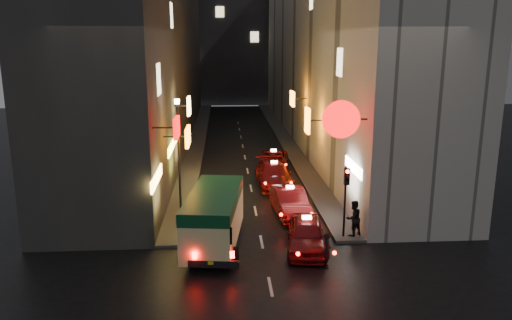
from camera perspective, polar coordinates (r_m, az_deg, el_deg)
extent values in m
cube|color=#383533|center=(48.19, -11.54, 12.71)|extent=(6.00, 52.00, 18.00)
cube|color=#F20A0A|center=(23.20, -9.06, 3.68)|extent=(0.18, 1.52, 0.93)
cube|color=orange|center=(27.35, -7.80, 2.69)|extent=(0.18, 1.93, 0.98)
cube|color=#EDBC52|center=(33.46, -7.68, 6.14)|extent=(0.18, 1.29, 1.22)
cube|color=#EDBC52|center=(24.35, -11.30, -2.02)|extent=(0.10, 3.66, 0.55)
cube|color=yellow|center=(31.05, -9.69, 1.38)|extent=(0.10, 3.50, 0.55)
cube|color=#EDBC52|center=(34.63, -9.10, 2.64)|extent=(0.10, 2.92, 0.55)
cube|color=#FFE5B2|center=(26.05, -11.08, 9.05)|extent=(0.06, 1.30, 1.60)
cube|color=#FFE5B2|center=(33.97, -9.65, 15.98)|extent=(0.06, 1.30, 1.60)
cube|color=#B3AEA4|center=(48.77, 7.93, 12.85)|extent=(6.00, 52.00, 18.00)
cylinder|color=#F20A0A|center=(23.70, 9.71, 4.60)|extent=(1.78, 0.18, 1.78)
cube|color=orange|center=(34.34, 5.89, 4.52)|extent=(0.18, 1.31, 1.73)
cube|color=orange|center=(40.39, 4.17, 7.02)|extent=(0.18, 1.67, 1.18)
cube|color=white|center=(26.39, 11.09, -0.81)|extent=(0.10, 3.20, 0.55)
cube|color=#FFE5B2|center=(29.58, 9.55, 10.96)|extent=(0.06, 1.30, 1.60)
cube|color=#37383D|center=(79.82, -2.63, 14.56)|extent=(30.00, 10.00, 22.00)
cube|color=#484643|center=(48.74, -6.68, 2.32)|extent=(1.50, 52.00, 0.15)
cube|color=#484643|center=(49.04, 3.30, 2.46)|extent=(1.50, 52.00, 0.15)
cube|color=#F0E396|center=(23.23, -4.79, -6.43)|extent=(2.90, 6.32, 2.24)
cube|color=#0D4323|center=(22.95, -4.83, -4.40)|extent=(2.92, 6.34, 0.56)
cube|color=black|center=(23.44, -4.79, -5.66)|extent=(2.61, 3.91, 0.51)
cube|color=black|center=(20.83, -4.87, -11.73)|extent=(2.10, 0.45, 0.30)
cube|color=#FF0A05|center=(20.63, -7.05, -10.81)|extent=(0.18, 0.06, 0.28)
cube|color=#FF0A05|center=(20.59, -2.73, -10.76)|extent=(0.18, 0.06, 0.28)
cylinder|color=black|center=(25.48, -6.82, -7.33)|extent=(0.22, 0.77, 0.77)
cylinder|color=black|center=(21.84, -2.28, -10.89)|extent=(0.22, 0.77, 0.77)
imported|color=maroon|center=(23.21, 5.79, -8.18)|extent=(2.95, 5.65, 1.71)
cube|color=white|center=(22.88, 5.84, -5.97)|extent=(0.44, 0.24, 0.16)
sphere|color=#FF0A05|center=(20.86, 4.82, -10.65)|extent=(0.16, 0.16, 0.16)
sphere|color=#FF0A05|center=(21.13, 8.96, -10.45)|extent=(0.16, 0.16, 0.16)
imported|color=maroon|center=(27.66, 3.90, -4.51)|extent=(2.72, 5.67, 1.75)
cube|color=white|center=(27.38, 3.93, -2.59)|extent=(0.43, 0.22, 0.16)
sphere|color=#FF0A05|center=(25.21, 2.90, -6.24)|extent=(0.16, 0.16, 0.16)
sphere|color=#FF0A05|center=(25.43, 6.38, -6.14)|extent=(0.16, 0.16, 0.16)
imported|color=maroon|center=(33.03, 2.08, -1.46)|extent=(2.58, 5.77, 1.80)
cube|color=white|center=(32.79, 2.09, 0.21)|extent=(0.43, 0.20, 0.16)
sphere|color=#FF0A05|center=(30.48, 1.08, -2.68)|extent=(0.16, 0.16, 0.16)
sphere|color=#FF0A05|center=(30.65, 4.05, -2.62)|extent=(0.16, 0.16, 0.16)
imported|color=maroon|center=(37.74, 2.03, 0.20)|extent=(2.57, 4.94, 1.50)
cube|color=white|center=(37.56, 2.04, 1.44)|extent=(0.44, 0.24, 0.16)
sphere|color=#FF0A05|center=(35.60, 1.31, -0.57)|extent=(0.16, 0.16, 0.16)
sphere|color=#FF0A05|center=(35.74, 3.43, -0.54)|extent=(0.16, 0.16, 0.16)
imported|color=black|center=(21.59, 8.13, -9.93)|extent=(0.40, 0.59, 1.74)
imported|color=black|center=(24.71, 11.09, -6.28)|extent=(0.88, 0.76, 2.00)
cylinder|color=black|center=(24.28, 10.12, -4.72)|extent=(0.10, 0.10, 3.50)
cube|color=black|center=(23.75, 10.35, -1.87)|extent=(0.26, 0.18, 0.80)
sphere|color=#FF0A05|center=(23.58, 10.44, -1.31)|extent=(0.18, 0.18, 0.18)
sphere|color=black|center=(23.64, 10.41, -1.94)|extent=(0.17, 0.17, 0.17)
sphere|color=black|center=(23.72, 10.39, -2.57)|extent=(0.17, 0.17, 0.17)
cylinder|color=black|center=(27.60, -8.80, 0.23)|extent=(0.12, 0.12, 6.00)
cylinder|color=#FFE5BF|center=(27.07, -9.03, 6.63)|extent=(0.28, 0.28, 0.25)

